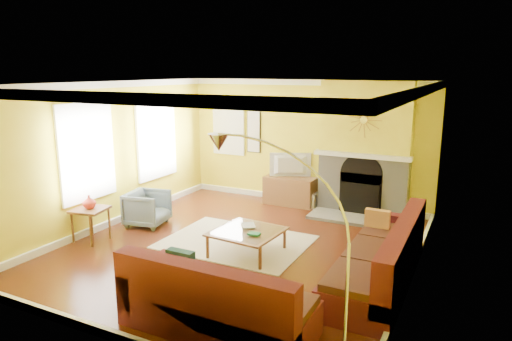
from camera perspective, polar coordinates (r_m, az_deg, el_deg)
The scene contains 27 objects.
floor at distance 7.73m, azimuth -2.01°, elevation -9.66°, with size 5.50×6.00×0.02m, color #602914.
ceiling at distance 7.16m, azimuth -2.18°, elevation 10.93°, with size 5.50×6.00×0.02m, color white.
wall_back at distance 10.03m, azimuth 6.21°, elevation 3.51°, with size 5.50×0.02×2.70m, color yellow.
wall_front at distance 5.00m, azimuth -19.00°, elevation -6.35°, with size 5.50×0.02×2.70m, color yellow.
wall_left at distance 8.96m, azimuth -17.78°, elevation 1.91°, with size 0.02×6.00×2.70m, color yellow.
wall_right at distance 6.50m, azimuth 19.79°, elevation -2.09°, with size 0.02×6.00×2.70m, color yellow.
baseboard at distance 7.70m, azimuth -2.01°, elevation -9.18°, with size 5.50×6.00×0.12m, color white, non-canonical shape.
crown_molding at distance 7.16m, azimuth -2.17°, elevation 10.37°, with size 5.50×6.00×0.12m, color white, non-canonical shape.
window_left_near at distance 9.87m, azimuth -12.41°, elevation 4.03°, with size 0.06×1.22×1.72m, color white.
window_left_far at distance 8.50m, azimuth -20.46°, elevation 2.19°, with size 0.06×1.22×1.72m, color white.
window_back at distance 10.76m, azimuth -3.42°, elevation 5.25°, with size 0.82×0.06×1.22m, color white.
wall_art at distance 10.45m, azimuth -0.29°, elevation 5.33°, with size 0.34×0.04×1.14m, color white.
fireplace at distance 9.44m, azimuth 13.45°, elevation 2.68°, with size 1.80×0.40×2.70m, color gray, non-canonical shape.
mantel at distance 9.23m, azimuth 13.08°, elevation 1.85°, with size 1.92×0.22×0.08m, color white.
hearth at distance 9.24m, azimuth 12.24°, elevation -5.92°, with size 1.80×0.70×0.06m, color gray.
sunburst at distance 9.14m, azimuth 13.31°, elevation 6.17°, with size 0.70×0.04×0.70m, color olive, non-canonical shape.
rug at distance 7.94m, azimuth -2.52°, elevation -8.90°, with size 2.40×1.80×0.02m, color beige.
sectional_sofa at distance 6.39m, azimuth 4.97°, elevation -10.13°, with size 2.90×3.85×0.90m, color #5B1D20, non-canonical shape.
coffee_table at distance 7.40m, azimuth -1.12°, elevation -8.92°, with size 1.02×1.02×0.40m, color white, non-canonical shape.
media_console at distance 10.05m, azimuth 4.27°, elevation -2.53°, with size 1.11×0.50×0.61m, color brown.
tv at distance 9.91m, azimuth 4.33°, elevation 0.64°, with size 0.91×0.12×0.52m, color black.
subwoofer at distance 9.95m, azimuth 6.72°, elevation -3.62°, with size 0.31×0.31×0.31m, color white.
armchair at distance 8.93m, azimuth -13.42°, elevation -4.62°, with size 0.70×0.72×0.66m, color slate.
side_table at distance 8.41m, azimuth -19.92°, elevation -6.38°, with size 0.53×0.53×0.59m, color brown, non-canonical shape.
vase at distance 8.29m, azimuth -20.13°, elevation -3.69°, with size 0.22×0.22×0.23m, color red.
book at distance 7.48m, azimuth -1.81°, elevation -6.94°, with size 0.21×0.29×0.03m, color white.
arc_lamp at distance 4.50m, azimuth 3.65°, elevation -10.63°, with size 1.44×0.36×2.28m, color silver, non-canonical shape.
Camera 1 is at (3.45, -6.27, 2.91)m, focal length 32.00 mm.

